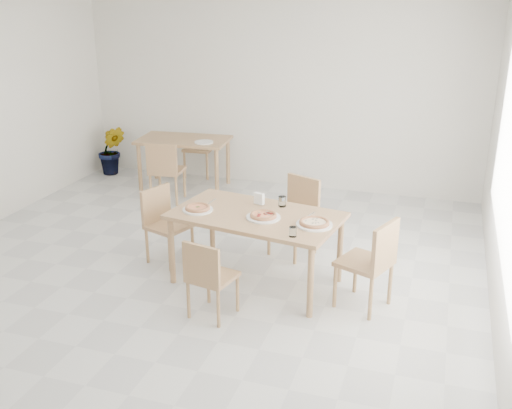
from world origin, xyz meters
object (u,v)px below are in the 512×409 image
(tumbler_a, at_px, (293,232))
(main_table, at_px, (256,221))
(chair_east, at_px, (373,259))
(tumbler_b, at_px, (282,201))
(plate_pepperoni, at_px, (263,217))
(chair_back_n, at_px, (201,143))
(chair_west, at_px, (164,219))
(plate_mushroom, at_px, (314,225))
(napkin_holder, at_px, (259,199))
(plate_margherita, at_px, (198,210))
(second_table, at_px, (184,145))
(potted_plant, at_px, (112,150))
(chair_north, at_px, (297,210))
(plate_empty, at_px, (204,142))
(pizza_margherita, at_px, (198,208))
(chair_back_s, at_px, (165,168))
(pizza_mushroom, at_px, (314,222))
(chair_south, at_px, (208,274))
(pizza_pepperoni, at_px, (263,215))

(tumbler_a, bearing_deg, main_table, 138.53)
(chair_east, relative_size, tumbler_b, 8.48)
(plate_pepperoni, distance_m, chair_back_n, 4.00)
(chair_west, xyz_separation_m, plate_mushroom, (1.74, -0.31, 0.28))
(plate_mushroom, relative_size, napkin_holder, 2.67)
(plate_margherita, distance_m, second_table, 3.04)
(second_table, bearing_deg, potted_plant, 164.52)
(chair_east, xyz_separation_m, plate_margherita, (-1.78, 0.09, 0.24))
(chair_north, distance_m, potted_plant, 4.10)
(plate_empty, bearing_deg, chair_west, -78.38)
(tumbler_b, bearing_deg, pizza_margherita, -153.70)
(plate_mushroom, height_order, tumbler_a, tumbler_a)
(chair_back_s, bearing_deg, second_table, -94.36)
(tumbler_a, height_order, second_table, tumbler_a)
(chair_back_n, bearing_deg, chair_north, -51.76)
(chair_west, xyz_separation_m, tumbler_a, (1.62, -0.63, 0.32))
(chair_back_s, bearing_deg, pizza_margherita, 117.32)
(chair_north, xyz_separation_m, potted_plant, (-3.58, 2.01, -0.11))
(main_table, relative_size, pizza_mushroom, 5.48)
(plate_mushroom, relative_size, plate_empty, 1.28)
(plate_mushroom, xyz_separation_m, tumbler_b, (-0.43, 0.41, 0.04))
(main_table, bearing_deg, pizza_mushroom, -1.75)
(pizza_mushroom, height_order, chair_back_s, chair_back_s)
(chair_south, relative_size, chair_north, 0.88)
(pizza_pepperoni, bearing_deg, pizza_mushroom, -3.30)
(main_table, xyz_separation_m, pizza_margherita, (-0.59, -0.09, 0.10))
(tumbler_b, relative_size, chair_back_n, 0.12)
(main_table, height_order, napkin_holder, napkin_holder)
(napkin_holder, relative_size, chair_back_s, 0.15)
(chair_south, bearing_deg, chair_back_s, -45.24)
(second_table, bearing_deg, plate_pepperoni, -57.62)
(tumbler_b, xyz_separation_m, second_table, (-2.16, 2.32, -0.15))
(tumbler_a, relative_size, plate_empty, 0.34)
(plate_margherita, distance_m, tumbler_a, 1.13)
(plate_mushroom, height_order, second_table, plate_mushroom)
(chair_west, distance_m, plate_margherita, 0.67)
(main_table, bearing_deg, pizza_pepperoni, -31.16)
(chair_south, distance_m, tumbler_a, 0.85)
(pizza_pepperoni, xyz_separation_m, napkin_holder, (-0.15, 0.35, 0.03))
(chair_north, distance_m, pizza_pepperoni, 0.98)
(pizza_pepperoni, bearing_deg, napkin_holder, 113.74)
(chair_east, bearing_deg, tumbler_a, -49.00)
(pizza_margherita, bearing_deg, chair_north, 49.69)
(tumbler_a, relative_size, napkin_holder, 0.70)
(chair_back_s, bearing_deg, tumbler_a, 129.28)
(plate_margherita, height_order, second_table, plate_margherita)
(chair_north, xyz_separation_m, second_table, (-2.19, 1.76, 0.14))
(pizza_pepperoni, distance_m, chair_back_s, 2.86)
(chair_south, bearing_deg, napkin_holder, -85.53)
(plate_pepperoni, bearing_deg, tumbler_b, 77.56)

